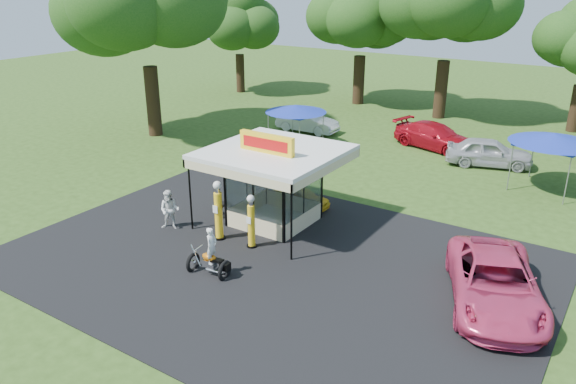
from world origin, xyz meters
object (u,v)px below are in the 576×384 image
object	(u,v)px
a_frame_sign	(483,328)
tent_east	(554,139)
kiosk_car	(301,197)
bg_car_c	(489,152)
pink_sedan	(495,283)
tent_west	(296,109)
gas_station_kiosk	(274,185)
bg_car_a	(307,122)
spectator_west	(170,210)
motorcycle	(211,256)
gas_pump_left	(218,212)
bg_car_b	(435,136)
gas_pump_right	(251,223)

from	to	relation	value
a_frame_sign	tent_east	xyz separation A→B (m)	(-0.85, 14.63, 2.25)
kiosk_car	bg_car_c	size ratio (longest dim) A/B	0.59
pink_sedan	tent_west	xyz separation A→B (m)	(-15.41, 11.91, 1.60)
a_frame_sign	tent_west	world-z (taller)	tent_west
gas_station_kiosk	bg_car_a	bearing A→B (deg)	116.11
bg_car_a	tent_east	world-z (taller)	tent_east
gas_station_kiosk	a_frame_sign	distance (m)	10.83
kiosk_car	tent_east	distance (m)	12.93
a_frame_sign	tent_east	bearing A→B (deg)	113.33
spectator_west	gas_station_kiosk	bearing A→B (deg)	15.21
kiosk_car	motorcycle	bearing A→B (deg)	-174.37
tent_west	bg_car_c	bearing A→B (deg)	13.89
a_frame_sign	kiosk_car	world-z (taller)	kiosk_car
gas_pump_left	bg_car_a	size ratio (longest dim) A/B	0.58
motorcycle	a_frame_sign	size ratio (longest dim) A/B	2.23
gas_station_kiosk	bg_car_c	world-z (taller)	gas_station_kiosk
gas_pump_left	tent_east	size ratio (longest dim) A/B	0.60
gas_station_kiosk	motorcycle	size ratio (longest dim) A/B	2.73
gas_station_kiosk	kiosk_car	world-z (taller)	gas_station_kiosk
a_frame_sign	bg_car_b	distance (m)	20.30
bg_car_b	bg_car_c	size ratio (longest dim) A/B	1.14
gas_station_kiosk	tent_west	size ratio (longest dim) A/B	1.40
bg_car_a	a_frame_sign	bearing A→B (deg)	-138.22
gas_pump_right	a_frame_sign	distance (m)	9.59
kiosk_car	pink_sedan	xyz separation A→B (m)	(9.84, -3.65, 0.35)
bg_car_b	tent_west	bearing A→B (deg)	135.97
a_frame_sign	bg_car_b	world-z (taller)	bg_car_b
motorcycle	spectator_west	world-z (taller)	motorcycle
pink_sedan	bg_car_c	xyz separation A→B (m)	(-4.09, 14.71, -0.02)
spectator_west	bg_car_b	xyz separation A→B (m)	(5.35, 17.91, -0.09)
gas_pump_left	kiosk_car	xyz separation A→B (m)	(0.95, 4.84, -0.75)
kiosk_car	spectator_west	bearing A→B (deg)	146.98
gas_pump_right	tent_west	distance (m)	14.42
a_frame_sign	spectator_west	world-z (taller)	spectator_west
bg_car_b	tent_west	size ratio (longest dim) A/B	1.41
gas_pump_right	motorcycle	world-z (taller)	gas_pump_right
gas_pump_left	bg_car_c	distance (m)	17.26
gas_pump_right	bg_car_a	world-z (taller)	gas_pump_right
kiosk_car	bg_car_a	bearing A→B (deg)	30.22
spectator_west	tent_east	distance (m)	18.91
spectator_west	kiosk_car	bearing A→B (deg)	30.65
motorcycle	tent_west	bearing A→B (deg)	105.46
gas_station_kiosk	tent_east	bearing A→B (deg)	49.80
a_frame_sign	bg_car_a	xyz separation A→B (m)	(-16.92, 17.58, 0.28)
bg_car_b	gas_station_kiosk	bearing A→B (deg)	-172.07
gas_station_kiosk	gas_pump_left	world-z (taller)	gas_station_kiosk
motorcycle	tent_west	size ratio (longest dim) A/B	0.51
motorcycle	bg_car_a	world-z (taller)	motorcycle
bg_car_c	tent_east	xyz separation A→B (m)	(3.51, -2.31, 1.89)
gas_pump_right	a_frame_sign	size ratio (longest dim) A/B	2.56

